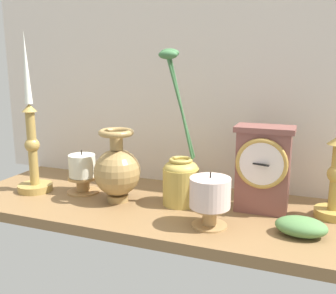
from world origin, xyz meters
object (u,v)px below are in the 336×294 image
at_px(candlestick_tall_left, 32,146).
at_px(brass_vase_jar, 180,173).
at_px(pillar_candle_near_clock, 82,172).
at_px(pillar_candle_front, 210,197).
at_px(brass_vase_bulbous, 117,170).
at_px(mantel_clock, 263,168).

bearing_deg(candlestick_tall_left, brass_vase_jar, 6.54).
xyz_separation_m(brass_vase_jar, pillar_candle_near_clock, (-0.26, -0.01, -0.02)).
bearing_deg(brass_vase_jar, candlestick_tall_left, -173.46).
relative_size(brass_vase_jar, pillar_candle_front, 3.13).
distance_m(brass_vase_bulbous, pillar_candle_near_clock, 0.12).
distance_m(candlestick_tall_left, pillar_candle_front, 0.49).
relative_size(brass_vase_bulbous, pillar_candle_near_clock, 1.58).
xyz_separation_m(mantel_clock, brass_vase_bulbous, (-0.33, -0.06, -0.02)).
distance_m(candlestick_tall_left, brass_vase_jar, 0.39).
distance_m(candlestick_tall_left, pillar_candle_near_clock, 0.14).
bearing_deg(pillar_candle_near_clock, mantel_clock, 4.37).
relative_size(pillar_candle_front, pillar_candle_near_clock, 1.03).
bearing_deg(brass_vase_bulbous, brass_vase_jar, 13.20).
height_order(candlestick_tall_left, brass_vase_jar, candlestick_tall_left).
xyz_separation_m(candlestick_tall_left, pillar_candle_front, (0.49, -0.06, -0.06)).
distance_m(brass_vase_jar, pillar_candle_front, 0.14).
distance_m(mantel_clock, brass_vase_bulbous, 0.34).
height_order(brass_vase_bulbous, brass_vase_jar, brass_vase_jar).
bearing_deg(brass_vase_bulbous, mantel_clock, 10.17).
relative_size(brass_vase_jar, pillar_candle_near_clock, 3.22).
relative_size(candlestick_tall_left, pillar_candle_near_clock, 3.63).
relative_size(candlestick_tall_left, pillar_candle_front, 3.52).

